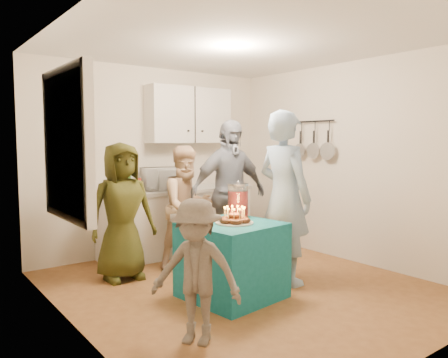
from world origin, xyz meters
TOP-DOWN VIEW (x-y plane):
  - floor at (0.00, 0.00)m, footprint 4.00×4.00m
  - ceiling at (0.00, 0.00)m, footprint 4.00×4.00m
  - back_wall at (0.00, 2.00)m, footprint 3.60×3.60m
  - left_wall at (-1.80, 0.00)m, footprint 4.00×4.00m
  - right_wall at (1.80, 0.00)m, footprint 4.00×4.00m
  - window_night at (-1.77, 0.30)m, footprint 0.04×1.00m
  - counter at (0.20, 1.70)m, footprint 2.20×0.58m
  - countertop at (0.20, 1.70)m, footprint 2.24×0.62m
  - upper_cabinet at (0.50, 1.85)m, footprint 1.30×0.30m
  - pot_rack at (1.72, 0.70)m, footprint 0.12×1.00m
  - microwave at (-0.03, 1.70)m, footprint 0.60×0.46m
  - party_table at (-0.29, -0.16)m, footprint 0.94×0.94m
  - donut_cake at (-0.29, -0.20)m, footprint 0.38×0.38m
  - punch_jar at (-0.01, 0.09)m, footprint 0.22×0.22m
  - man_birthday at (0.46, -0.14)m, footprint 0.50×0.72m
  - woman_back_left at (-0.92, 1.05)m, footprint 0.78×0.53m
  - woman_back_center at (-0.08, 0.99)m, footprint 0.74×0.58m
  - woman_back_right at (0.40, 0.78)m, footprint 1.12×0.54m
  - child_near_left at (-1.13, -0.79)m, footprint 0.77×0.84m

SIDE VIEW (x-z plane):
  - floor at x=0.00m, z-range 0.00..0.00m
  - party_table at x=-0.29m, z-range 0.00..0.76m
  - counter at x=0.20m, z-range 0.00..0.86m
  - child_near_left at x=-1.13m, z-range 0.00..1.14m
  - woman_back_center at x=-0.08m, z-range 0.00..1.52m
  - woman_back_left at x=-0.92m, z-range 0.00..1.56m
  - donut_cake at x=-0.29m, z-range 0.76..0.94m
  - countertop at x=0.20m, z-range 0.86..0.91m
  - woman_back_right at x=0.40m, z-range 0.00..1.85m
  - punch_jar at x=-0.01m, z-range 0.76..1.10m
  - man_birthday at x=0.46m, z-range 0.00..1.91m
  - microwave at x=-0.03m, z-range 0.91..1.21m
  - back_wall at x=0.00m, z-range 1.30..1.30m
  - left_wall at x=-1.80m, z-range 1.30..1.30m
  - right_wall at x=1.80m, z-range 1.30..1.30m
  - window_night at x=-1.77m, z-range 0.95..2.15m
  - pot_rack at x=1.72m, z-range 1.30..1.90m
  - upper_cabinet at x=0.50m, z-range 1.55..2.35m
  - ceiling at x=0.00m, z-range 2.60..2.60m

